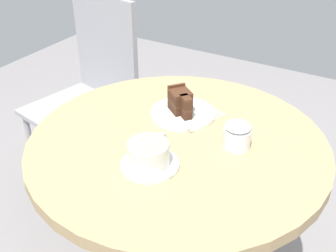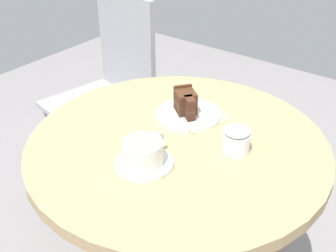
{
  "view_description": "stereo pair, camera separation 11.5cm",
  "coord_description": "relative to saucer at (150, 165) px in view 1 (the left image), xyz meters",
  "views": [
    {
      "loc": [
        -0.85,
        -0.47,
        1.34
      ],
      "look_at": [
        -0.01,
        0.03,
        0.73
      ],
      "focal_mm": 45.0,
      "sensor_mm": 36.0,
      "label": 1
    },
    {
      "loc": [
        -0.79,
        -0.57,
        1.34
      ],
      "look_at": [
        -0.01,
        0.03,
        0.73
      ],
      "focal_mm": 45.0,
      "sensor_mm": 36.0,
      "label": 2
    }
  ],
  "objects": [
    {
      "name": "cake_plate",
      "position": [
        0.27,
        0.05,
        0.0
      ],
      "size": [
        0.2,
        0.2,
        0.01
      ],
      "color": "silver",
      "rests_on": "cafe_table"
    },
    {
      "name": "cafe_chair",
      "position": [
        0.52,
        0.63,
        -0.16
      ],
      "size": [
        0.45,
        0.45,
        0.91
      ],
      "rotation": [
        0.0,
        0.0,
        4.52
      ],
      "color": "#9E9EA3",
      "rests_on": "ground"
    },
    {
      "name": "fork",
      "position": [
        0.24,
        -0.0,
        0.01
      ],
      "size": [
        0.14,
        0.02,
        0.0
      ],
      "rotation": [
        0.0,
        0.0,
        3.18
      ],
      "color": "silver",
      "rests_on": "cake_plate"
    },
    {
      "name": "cafe_table",
      "position": [
        0.14,
        -0.0,
        -0.11
      ],
      "size": [
        0.83,
        0.83,
        0.69
      ],
      "color": "tan",
      "rests_on": "ground"
    },
    {
      "name": "napkin",
      "position": [
        0.28,
        0.03,
        -0.0
      ],
      "size": [
        0.2,
        0.19,
        0.0
      ],
      "rotation": [
        0.0,
        0.0,
        2.83
      ],
      "color": "tan",
      "rests_on": "cafe_table"
    },
    {
      "name": "saucer",
      "position": [
        0.0,
        0.0,
        0.0
      ],
      "size": [
        0.15,
        0.15,
        0.01
      ],
      "color": "silver",
      "rests_on": "cafe_table"
    },
    {
      "name": "cake_slice",
      "position": [
        0.27,
        0.06,
        0.04
      ],
      "size": [
        0.09,
        0.1,
        0.07
      ],
      "rotation": [
        0.0,
        0.0,
        4.06
      ],
      "color": "#422619",
      "rests_on": "cake_plate"
    },
    {
      "name": "teaspoon",
      "position": [
        0.01,
        -0.05,
        0.01
      ],
      "size": [
        0.09,
        0.08,
        0.0
      ],
      "rotation": [
        0.0,
        0.0,
        3.83
      ],
      "color": "silver",
      "rests_on": "saucer"
    },
    {
      "name": "sugar_pot",
      "position": [
        0.19,
        -0.15,
        0.03
      ],
      "size": [
        0.07,
        0.07,
        0.07
      ],
      "color": "white",
      "rests_on": "cafe_table"
    },
    {
      "name": "coffee_cup",
      "position": [
        -0.0,
        -0.0,
        0.04
      ],
      "size": [
        0.14,
        0.1,
        0.06
      ],
      "color": "silver",
      "rests_on": "saucer"
    }
  ]
}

